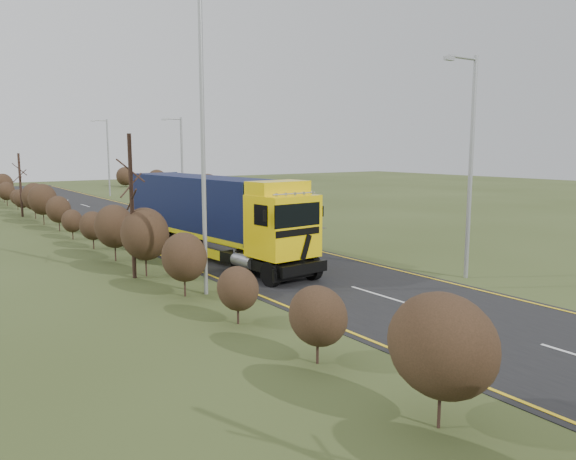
# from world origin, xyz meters

# --- Properties ---
(ground) EXTENTS (160.00, 160.00, 0.00)m
(ground) POSITION_xyz_m (0.00, 0.00, 0.00)
(ground) COLOR #37411C
(ground) RESTS_ON ground
(road) EXTENTS (8.00, 120.00, 0.02)m
(road) POSITION_xyz_m (0.00, 10.00, 0.01)
(road) COLOR black
(road) RESTS_ON ground
(layby) EXTENTS (6.00, 18.00, 0.02)m
(layby) POSITION_xyz_m (6.50, 20.00, 0.01)
(layby) COLOR #2D2A28
(layby) RESTS_ON ground
(lane_markings) EXTENTS (7.52, 116.00, 0.01)m
(lane_markings) POSITION_xyz_m (0.00, 9.69, 0.03)
(lane_markings) COLOR yellow
(lane_markings) RESTS_ON road
(hedgerow) EXTENTS (2.24, 102.04, 6.05)m
(hedgerow) POSITION_xyz_m (-6.00, 7.89, 1.62)
(hedgerow) COLOR black
(hedgerow) RESTS_ON ground
(lorry) EXTENTS (3.43, 14.92, 4.11)m
(lorry) POSITION_xyz_m (-1.56, 6.09, 2.33)
(lorry) COLOR black
(lorry) RESTS_ON ground
(car_red_hatchback) EXTENTS (1.65, 3.93, 1.33)m
(car_red_hatchback) POSITION_xyz_m (6.91, 19.24, 0.66)
(car_red_hatchback) COLOR #A61008
(car_red_hatchback) RESTS_ON ground
(car_blue_sedan) EXTENTS (2.89, 4.02, 1.26)m
(car_blue_sedan) POSITION_xyz_m (5.88, 23.89, 0.63)
(car_blue_sedan) COLOR black
(car_blue_sedan) RESTS_ON ground
(streetlight_near) EXTENTS (1.94, 0.18, 9.14)m
(streetlight_near) POSITION_xyz_m (4.98, -3.97, 5.04)
(streetlight_near) COLOR #96999B
(streetlight_near) RESTS_ON ground
(streetlight_mid) EXTENTS (1.69, 0.18, 7.90)m
(streetlight_mid) POSITION_xyz_m (4.51, 23.74, 4.33)
(streetlight_mid) COLOR #96999B
(streetlight_mid) RESTS_ON ground
(streetlight_far) EXTENTS (1.85, 0.18, 8.67)m
(streetlight_far) POSITION_xyz_m (5.28, 45.72, 4.76)
(streetlight_far) COLOR #96999B
(streetlight_far) RESTS_ON ground
(left_pole) EXTENTS (0.16, 0.16, 11.48)m
(left_pole) POSITION_xyz_m (-5.20, -0.12, 5.74)
(left_pole) COLOR #96999B
(left_pole) RESTS_ON ground
(speed_sign) EXTENTS (0.73, 0.10, 2.64)m
(speed_sign) POSITION_xyz_m (4.20, 10.09, 1.88)
(speed_sign) COLOR #96999B
(speed_sign) RESTS_ON ground
(warning_board) EXTENTS (0.70, 0.11, 1.85)m
(warning_board) POSITION_xyz_m (4.27, 21.95, 1.12)
(warning_board) COLOR #96999B
(warning_board) RESTS_ON ground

